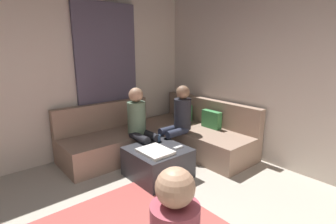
{
  "coord_description": "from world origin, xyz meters",
  "views": [
    {
      "loc": [
        1.21,
        -0.79,
        1.8
      ],
      "look_at": [
        -1.63,
        1.63,
        0.85
      ],
      "focal_mm": 27.62,
      "sensor_mm": 36.0,
      "label": 1
    }
  ],
  "objects": [
    {
      "name": "game_remote",
      "position": [
        -1.26,
        1.5,
        0.43
      ],
      "size": [
        0.05,
        0.15,
        0.02
      ],
      "primitive_type": "cube",
      "color": "white",
      "rests_on": "ottoman"
    },
    {
      "name": "wall_back",
      "position": [
        0.0,
        2.94,
        1.35
      ],
      "size": [
        6.0,
        0.12,
        2.7
      ],
      "primitive_type": "cube",
      "color": "beige",
      "rests_on": "ground_plane"
    },
    {
      "name": "wall_left",
      "position": [
        -2.94,
        0.0,
        1.35
      ],
      "size": [
        0.12,
        6.0,
        2.7
      ],
      "primitive_type": "cube",
      "color": "beige",
      "rests_on": "ground_plane"
    },
    {
      "name": "coffee_mug",
      "position": [
        -1.66,
        1.46,
        0.47
      ],
      "size": [
        0.08,
        0.08,
        0.1
      ],
      "primitive_type": "cylinder",
      "color": "#334C72",
      "rests_on": "ottoman"
    },
    {
      "name": "person_on_couch_back",
      "position": [
        -1.73,
        1.93,
        0.66
      ],
      "size": [
        0.3,
        0.6,
        1.2
      ],
      "rotation": [
        0.0,
        0.0,
        3.14
      ],
      "color": "#2D3347",
      "rests_on": "ground_plane"
    },
    {
      "name": "ottoman",
      "position": [
        -1.44,
        1.28,
        0.21
      ],
      "size": [
        0.76,
        0.76,
        0.42
      ],
      "primitive_type": "cube",
      "color": "#333338",
      "rests_on": "ground_plane"
    },
    {
      "name": "person_on_couch_side",
      "position": [
        -1.93,
        1.33,
        0.66
      ],
      "size": [
        0.6,
        0.3,
        1.2
      ],
      "rotation": [
        0.0,
        0.0,
        -1.57
      ],
      "color": "black",
      "rests_on": "ground_plane"
    },
    {
      "name": "folded_blanket",
      "position": [
        -1.34,
        1.16,
        0.44
      ],
      "size": [
        0.44,
        0.36,
        0.04
      ],
      "primitive_type": "cube",
      "color": "white",
      "rests_on": "ottoman"
    },
    {
      "name": "sectional_couch",
      "position": [
        -2.08,
        1.88,
        0.28
      ],
      "size": [
        2.1,
        2.55,
        0.87
      ],
      "color": "#9E7F6B",
      "rests_on": "ground_plane"
    },
    {
      "name": "curtain_panel",
      "position": [
        -2.84,
        1.3,
        1.25
      ],
      "size": [
        0.06,
        1.1,
        2.5
      ],
      "primitive_type": "cube",
      "color": "#595166",
      "rests_on": "ground_plane"
    }
  ]
}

